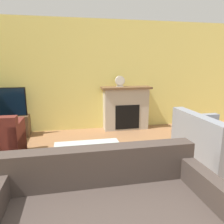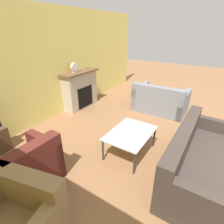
# 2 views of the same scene
# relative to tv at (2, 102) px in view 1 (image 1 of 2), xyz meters

# --- Properties ---
(wall_back) EXTENTS (8.65, 0.06, 2.70)m
(wall_back) POSITION_rel_tv_xyz_m (1.77, 0.29, 0.54)
(wall_back) COLOR #EADB72
(wall_back) RESTS_ON ground_plane
(fireplace) EXTENTS (1.24, 0.42, 1.09)m
(fireplace) POSITION_rel_tv_xyz_m (2.88, 0.08, -0.24)
(fireplace) COLOR #B2A899
(fireplace) RESTS_ON ground_plane
(tv_stand) EXTENTS (1.08, 0.36, 0.49)m
(tv_stand) POSITION_rel_tv_xyz_m (0.00, 0.00, -0.57)
(tv_stand) COLOR brown
(tv_stand) RESTS_ON ground_plane
(tv) EXTENTS (1.02, 0.06, 0.65)m
(tv) POSITION_rel_tv_xyz_m (0.00, 0.00, 0.00)
(tv) COLOR black
(tv) RESTS_ON tv_stand
(couch_sectional) EXTENTS (2.01, 1.00, 0.82)m
(couch_sectional) POSITION_rel_tv_xyz_m (1.74, -3.47, -0.53)
(couch_sectional) COLOR #3D332D
(couch_sectional) RESTS_ON ground_plane
(couch_loveseat) EXTENTS (0.95, 1.43, 0.82)m
(couch_loveseat) POSITION_rel_tv_xyz_m (3.88, -2.05, -0.52)
(couch_loveseat) COLOR gray
(couch_loveseat) RESTS_ON ground_plane
(coffee_table) EXTENTS (0.99, 0.71, 0.46)m
(coffee_table) POSITION_rel_tv_xyz_m (1.70, -2.22, -0.40)
(coffee_table) COLOR #333338
(coffee_table) RESTS_ON ground_plane
(mantel_clock) EXTENTS (0.24, 0.07, 0.27)m
(mantel_clock) POSITION_rel_tv_xyz_m (2.73, 0.08, 0.42)
(mantel_clock) COLOR beige
(mantel_clock) RESTS_ON fireplace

